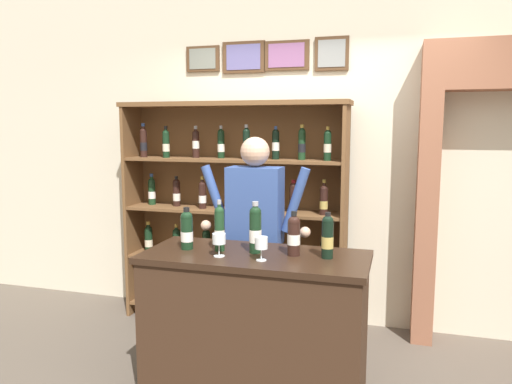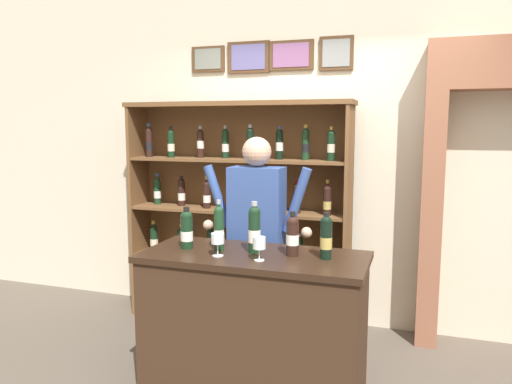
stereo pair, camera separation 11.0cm
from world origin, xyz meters
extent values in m
cube|color=beige|center=(0.00, 1.47, 1.66)|extent=(12.00, 0.16, 3.32)
cube|color=#4C331E|center=(-1.10, 1.38, 2.37)|extent=(0.32, 0.02, 0.23)
cube|color=slate|center=(-1.10, 1.36, 2.37)|extent=(0.26, 0.01, 0.18)
cube|color=#4C331E|center=(-0.70, 1.38, 2.37)|extent=(0.39, 0.02, 0.27)
cube|color=slate|center=(-0.70, 1.36, 2.37)|extent=(0.32, 0.01, 0.22)
cube|color=#4C331E|center=(-0.31, 1.38, 2.37)|extent=(0.40, 0.02, 0.25)
cube|color=#845281|center=(-0.31, 1.36, 2.37)|extent=(0.32, 0.01, 0.20)
cube|color=#4C331E|center=(0.08, 1.38, 2.37)|extent=(0.29, 0.02, 0.28)
cube|color=gray|center=(0.08, 1.36, 2.37)|extent=(0.23, 0.01, 0.23)
cube|color=brown|center=(-1.71, 1.13, 0.98)|extent=(0.03, 0.35, 1.97)
cube|color=brown|center=(0.25, 1.13, 0.98)|extent=(0.03, 0.35, 1.97)
cube|color=brown|center=(-0.73, 1.30, 0.98)|extent=(1.99, 0.02, 1.97)
cube|color=brown|center=(-0.73, 1.13, 0.12)|extent=(1.93, 0.33, 0.02)
cylinder|color=black|center=(-1.48, 1.11, 0.26)|extent=(0.07, 0.07, 0.24)
sphere|color=black|center=(-1.48, 1.11, 0.38)|extent=(0.07, 0.07, 0.07)
cylinder|color=black|center=(-1.48, 1.11, 0.41)|extent=(0.03, 0.03, 0.07)
cylinder|color=black|center=(-1.48, 1.11, 0.43)|extent=(0.03, 0.03, 0.03)
cylinder|color=black|center=(-1.48, 1.11, 0.24)|extent=(0.07, 0.07, 0.08)
cylinder|color=black|center=(-1.09, 1.11, 0.25)|extent=(0.07, 0.07, 0.22)
sphere|color=black|center=(-1.09, 1.11, 0.37)|extent=(0.07, 0.07, 0.07)
cylinder|color=black|center=(-1.09, 1.11, 0.40)|extent=(0.03, 0.03, 0.08)
cylinder|color=navy|center=(-1.09, 1.11, 0.43)|extent=(0.04, 0.04, 0.03)
cylinder|color=black|center=(-1.09, 1.11, 0.25)|extent=(0.07, 0.07, 0.07)
cylinder|color=black|center=(-0.76, 1.15, 0.25)|extent=(0.07, 0.07, 0.23)
sphere|color=black|center=(-0.76, 1.15, 0.37)|extent=(0.07, 0.07, 0.07)
cylinder|color=black|center=(-0.76, 1.15, 0.39)|extent=(0.03, 0.03, 0.06)
cylinder|color=navy|center=(-0.76, 1.15, 0.41)|extent=(0.04, 0.04, 0.03)
cylinder|color=silver|center=(-0.76, 1.15, 0.25)|extent=(0.07, 0.07, 0.07)
cylinder|color=black|center=(-0.32, 1.10, 0.25)|extent=(0.07, 0.07, 0.23)
sphere|color=black|center=(-0.32, 1.10, 0.38)|extent=(0.07, 0.07, 0.07)
cylinder|color=black|center=(-0.32, 1.10, 0.41)|extent=(0.03, 0.03, 0.08)
cylinder|color=black|center=(-0.32, 1.10, 0.44)|extent=(0.03, 0.03, 0.03)
cylinder|color=beige|center=(-0.32, 1.10, 0.23)|extent=(0.07, 0.07, 0.08)
cylinder|color=black|center=(0.01, 1.14, 0.26)|extent=(0.07, 0.07, 0.24)
sphere|color=black|center=(0.01, 1.14, 0.39)|extent=(0.07, 0.07, 0.07)
cylinder|color=black|center=(0.01, 1.14, 0.42)|extent=(0.03, 0.03, 0.08)
cylinder|color=navy|center=(0.01, 1.14, 0.45)|extent=(0.04, 0.04, 0.03)
cylinder|color=silver|center=(0.01, 1.14, 0.27)|extent=(0.07, 0.07, 0.08)
cube|color=brown|center=(-0.73, 1.13, 0.57)|extent=(1.93, 0.33, 0.02)
cylinder|color=black|center=(-1.57, 1.13, 0.69)|extent=(0.07, 0.07, 0.21)
sphere|color=black|center=(-1.57, 1.13, 0.80)|extent=(0.07, 0.07, 0.07)
cylinder|color=black|center=(-1.57, 1.13, 0.83)|extent=(0.03, 0.03, 0.08)
cylinder|color=#B79338|center=(-1.57, 1.13, 0.86)|extent=(0.04, 0.04, 0.03)
cylinder|color=beige|center=(-1.57, 1.13, 0.67)|extent=(0.08, 0.08, 0.07)
cylinder|color=black|center=(-1.29, 1.15, 0.68)|extent=(0.07, 0.07, 0.20)
sphere|color=black|center=(-1.29, 1.15, 0.79)|extent=(0.07, 0.07, 0.07)
cylinder|color=black|center=(-1.29, 1.15, 0.82)|extent=(0.03, 0.03, 0.08)
cylinder|color=#B79338|center=(-1.29, 1.15, 0.85)|extent=(0.03, 0.03, 0.03)
cylinder|color=black|center=(-1.29, 1.15, 0.65)|extent=(0.08, 0.08, 0.06)
cylinder|color=black|center=(-1.00, 1.17, 0.68)|extent=(0.07, 0.07, 0.20)
sphere|color=black|center=(-1.00, 1.17, 0.79)|extent=(0.07, 0.07, 0.07)
cylinder|color=black|center=(-1.00, 1.17, 0.82)|extent=(0.03, 0.03, 0.08)
cylinder|color=#B79338|center=(-1.00, 1.17, 0.86)|extent=(0.04, 0.04, 0.03)
cylinder|color=beige|center=(-1.00, 1.17, 0.68)|extent=(0.08, 0.08, 0.06)
cylinder|color=black|center=(-0.73, 1.13, 0.69)|extent=(0.07, 0.07, 0.21)
sphere|color=black|center=(-0.73, 1.13, 0.80)|extent=(0.07, 0.07, 0.07)
cylinder|color=black|center=(-0.73, 1.13, 0.82)|extent=(0.03, 0.03, 0.06)
cylinder|color=navy|center=(-0.73, 1.13, 0.85)|extent=(0.03, 0.03, 0.03)
cylinder|color=tan|center=(-0.73, 1.13, 0.70)|extent=(0.08, 0.08, 0.07)
cylinder|color=black|center=(-0.46, 1.12, 0.69)|extent=(0.07, 0.07, 0.20)
sphere|color=black|center=(-0.46, 1.12, 0.79)|extent=(0.07, 0.07, 0.07)
cylinder|color=black|center=(-0.46, 1.12, 0.82)|extent=(0.03, 0.03, 0.06)
cylinder|color=maroon|center=(-0.46, 1.12, 0.84)|extent=(0.04, 0.04, 0.03)
cylinder|color=tan|center=(-0.46, 1.12, 0.67)|extent=(0.08, 0.08, 0.06)
cylinder|color=black|center=(-0.17, 1.16, 0.68)|extent=(0.07, 0.07, 0.19)
sphere|color=black|center=(-0.17, 1.16, 0.79)|extent=(0.07, 0.07, 0.07)
cylinder|color=black|center=(-0.17, 1.16, 0.81)|extent=(0.03, 0.03, 0.07)
cylinder|color=#99999E|center=(-0.17, 1.16, 0.83)|extent=(0.04, 0.04, 0.03)
cylinder|color=silver|center=(-0.17, 1.16, 0.67)|extent=(0.08, 0.08, 0.06)
cylinder|color=black|center=(0.09, 1.09, 0.69)|extent=(0.07, 0.07, 0.20)
sphere|color=black|center=(0.09, 1.09, 0.79)|extent=(0.07, 0.07, 0.07)
cylinder|color=black|center=(0.09, 1.09, 0.82)|extent=(0.03, 0.03, 0.06)
cylinder|color=#99999E|center=(0.09, 1.09, 0.84)|extent=(0.04, 0.04, 0.03)
cylinder|color=silver|center=(0.09, 1.09, 0.67)|extent=(0.08, 0.08, 0.06)
cube|color=brown|center=(-0.73, 1.13, 1.02)|extent=(1.93, 0.33, 0.02)
cylinder|color=#19381E|center=(-1.54, 1.17, 1.14)|extent=(0.07, 0.07, 0.21)
sphere|color=#19381E|center=(-1.54, 1.17, 1.25)|extent=(0.07, 0.07, 0.07)
cylinder|color=#19381E|center=(-1.54, 1.17, 1.28)|extent=(0.03, 0.03, 0.08)
cylinder|color=navy|center=(-1.54, 1.17, 1.31)|extent=(0.03, 0.03, 0.03)
cylinder|color=silver|center=(-1.54, 1.17, 1.12)|extent=(0.07, 0.07, 0.07)
cylinder|color=black|center=(-1.28, 1.16, 1.14)|extent=(0.07, 0.07, 0.21)
sphere|color=black|center=(-1.28, 1.16, 1.25)|extent=(0.07, 0.07, 0.07)
cylinder|color=black|center=(-1.28, 1.16, 1.27)|extent=(0.03, 0.03, 0.06)
cylinder|color=black|center=(-1.28, 1.16, 1.29)|extent=(0.03, 0.03, 0.03)
cylinder|color=silver|center=(-1.28, 1.16, 1.12)|extent=(0.07, 0.07, 0.07)
cylinder|color=black|center=(-1.00, 1.10, 1.13)|extent=(0.07, 0.07, 0.21)
sphere|color=black|center=(-1.00, 1.10, 1.24)|extent=(0.07, 0.07, 0.07)
cylinder|color=black|center=(-1.00, 1.10, 1.28)|extent=(0.03, 0.03, 0.08)
cylinder|color=#B79338|center=(-1.00, 1.10, 1.31)|extent=(0.03, 0.03, 0.03)
cylinder|color=silver|center=(-1.00, 1.10, 1.12)|extent=(0.07, 0.07, 0.07)
cylinder|color=#19381E|center=(-0.71, 1.15, 1.14)|extent=(0.07, 0.07, 0.21)
sphere|color=#19381E|center=(-0.71, 1.15, 1.25)|extent=(0.07, 0.07, 0.07)
cylinder|color=#19381E|center=(-0.71, 1.15, 1.28)|extent=(0.03, 0.03, 0.08)
cylinder|color=black|center=(-0.71, 1.15, 1.31)|extent=(0.03, 0.03, 0.03)
cylinder|color=black|center=(-0.71, 1.15, 1.14)|extent=(0.07, 0.07, 0.07)
cylinder|color=black|center=(-0.46, 1.16, 1.14)|extent=(0.07, 0.07, 0.22)
sphere|color=black|center=(-0.46, 1.16, 1.26)|extent=(0.07, 0.07, 0.07)
cylinder|color=black|center=(-0.46, 1.16, 1.29)|extent=(0.03, 0.03, 0.08)
cylinder|color=#99999E|center=(-0.46, 1.16, 1.32)|extent=(0.03, 0.03, 0.03)
cylinder|color=beige|center=(-0.46, 1.16, 1.11)|extent=(0.07, 0.07, 0.07)
cylinder|color=black|center=(-0.18, 1.11, 1.14)|extent=(0.07, 0.07, 0.22)
sphere|color=black|center=(-0.18, 1.11, 1.26)|extent=(0.07, 0.07, 0.07)
cylinder|color=black|center=(-0.18, 1.11, 1.28)|extent=(0.03, 0.03, 0.06)
cylinder|color=maroon|center=(-0.18, 1.11, 1.30)|extent=(0.04, 0.04, 0.03)
cylinder|color=black|center=(-0.18, 1.11, 1.11)|extent=(0.07, 0.07, 0.07)
cylinder|color=black|center=(0.08, 1.10, 1.14)|extent=(0.07, 0.07, 0.21)
sphere|color=black|center=(0.08, 1.10, 1.25)|extent=(0.07, 0.07, 0.07)
cylinder|color=black|center=(0.08, 1.10, 1.28)|extent=(0.02, 0.02, 0.08)
cylinder|color=#B79338|center=(0.08, 1.10, 1.31)|extent=(0.03, 0.03, 0.03)
cylinder|color=tan|center=(0.08, 1.10, 1.12)|extent=(0.07, 0.07, 0.07)
cube|color=brown|center=(-0.73, 1.13, 1.47)|extent=(1.93, 0.33, 0.02)
cylinder|color=black|center=(-1.57, 1.09, 1.59)|extent=(0.06, 0.06, 0.23)
sphere|color=black|center=(-1.57, 1.09, 1.71)|extent=(0.06, 0.06, 0.06)
cylinder|color=black|center=(-1.57, 1.09, 1.74)|extent=(0.03, 0.03, 0.07)
cylinder|color=navy|center=(-1.57, 1.09, 1.77)|extent=(0.03, 0.03, 0.03)
cylinder|color=black|center=(-1.57, 1.09, 1.58)|extent=(0.06, 0.06, 0.07)
cylinder|color=black|center=(-1.35, 1.10, 1.59)|extent=(0.06, 0.06, 0.21)
sphere|color=black|center=(-1.35, 1.10, 1.70)|extent=(0.06, 0.06, 0.06)
cylinder|color=black|center=(-1.35, 1.10, 1.72)|extent=(0.03, 0.03, 0.07)
cylinder|color=black|center=(-1.35, 1.10, 1.75)|extent=(0.03, 0.03, 0.03)
cylinder|color=beige|center=(-1.35, 1.10, 1.57)|extent=(0.06, 0.06, 0.07)
cylinder|color=black|center=(-1.09, 1.16, 1.59)|extent=(0.06, 0.06, 0.21)
sphere|color=black|center=(-1.09, 1.16, 1.70)|extent=(0.06, 0.06, 0.06)
cylinder|color=black|center=(-1.09, 1.16, 1.73)|extent=(0.03, 0.03, 0.07)
cylinder|color=#99999E|center=(-1.09, 1.16, 1.75)|extent=(0.03, 0.03, 0.03)
cylinder|color=silver|center=(-1.09, 1.16, 1.60)|extent=(0.06, 0.06, 0.07)
cylinder|color=black|center=(-0.85, 1.17, 1.59)|extent=(0.06, 0.06, 0.22)
sphere|color=black|center=(-0.85, 1.17, 1.70)|extent=(0.06, 0.06, 0.06)
cylinder|color=black|center=(-0.85, 1.17, 1.73)|extent=(0.02, 0.02, 0.06)
cylinder|color=#99999E|center=(-0.85, 1.17, 1.75)|extent=(0.03, 0.03, 0.03)
cylinder|color=silver|center=(-0.85, 1.17, 1.57)|extent=(0.06, 0.06, 0.07)
cylinder|color=black|center=(-0.59, 1.09, 1.59)|extent=(0.06, 0.06, 0.23)
sphere|color=black|center=(-0.59, 1.09, 1.71)|extent=(0.06, 0.06, 0.06)
cylinder|color=black|center=(-0.59, 1.09, 1.74)|extent=(0.03, 0.03, 0.06)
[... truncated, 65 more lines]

